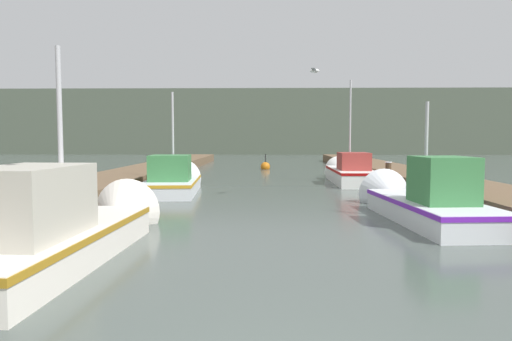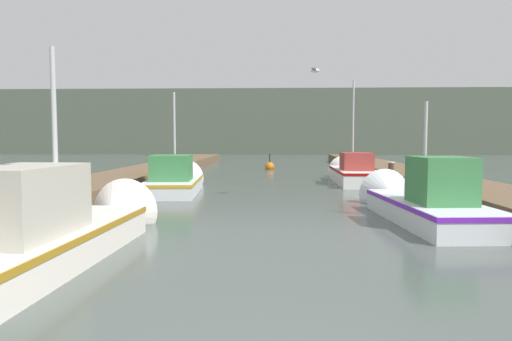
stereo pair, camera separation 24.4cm
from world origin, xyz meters
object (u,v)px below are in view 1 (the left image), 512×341
mooring_piling_0 (466,188)px  channel_buoy (265,167)px  fishing_boat_1 (419,200)px  fishing_boat_2 (175,180)px  mooring_piling_1 (388,174)px  fishing_boat_0 (68,226)px  seagull_lead (315,71)px  fishing_boat_3 (349,172)px

mooring_piling_0 → channel_buoy: (-5.11, 16.60, -0.51)m
channel_buoy → fishing_boat_1: bearing=-77.7°
fishing_boat_2 → mooring_piling_1: bearing=7.2°
fishing_boat_2 → fishing_boat_1: bearing=-41.6°
fishing_boat_2 → mooring_piling_0: fishing_boat_2 is taller
fishing_boat_0 → mooring_piling_1: fishing_boat_0 is taller
fishing_boat_1 → seagull_lead: 5.04m
fishing_boat_1 → fishing_boat_3: bearing=86.2°
mooring_piling_0 → fishing_boat_2: bearing=150.2°
fishing_boat_0 → fishing_boat_2: fishing_boat_2 is taller
fishing_boat_2 → seagull_lead: (4.78, -2.57, 3.55)m
mooring_piling_0 → seagull_lead: 5.38m
fishing_boat_2 → seagull_lead: bearing=-32.5°
fishing_boat_0 → seagull_lead: seagull_lead is taller
fishing_boat_0 → mooring_piling_0: 9.38m
seagull_lead → fishing_boat_2: bearing=-102.3°
mooring_piling_1 → channel_buoy: bearing=115.7°
fishing_boat_1 → fishing_boat_3: size_ratio=0.96×
fishing_boat_1 → fishing_boat_2: 8.85m
mooring_piling_1 → fishing_boat_0: bearing=-127.0°
fishing_boat_2 → channel_buoy: bearing=70.2°
fishing_boat_0 → fishing_boat_1: 7.91m
fishing_boat_3 → fishing_boat_1: bearing=-88.9°
fishing_boat_3 → fishing_boat_0: bearing=-117.6°
fishing_boat_2 → mooring_piling_1: size_ratio=5.27×
mooring_piling_1 → channel_buoy: 11.25m
fishing_boat_2 → seagull_lead: 6.48m
channel_buoy → seagull_lead: (1.48, -14.35, 3.78)m
fishing_boat_3 → mooring_piling_1: bearing=-58.9°
fishing_boat_0 → fishing_boat_1: (6.97, 3.73, -0.06)m
mooring_piling_1 → seagull_lead: 6.42m
fishing_boat_1 → channel_buoy: size_ratio=5.17×
fishing_boat_2 → fishing_boat_3: fishing_boat_3 is taller
mooring_piling_0 → channel_buoy: bearing=107.1°
fishing_boat_0 → mooring_piling_1: bearing=55.3°
channel_buoy → seagull_lead: size_ratio=1.94×
fishing_boat_3 → mooring_piling_1: 2.36m
mooring_piling_1 → seagull_lead: bearing=-128.8°
mooring_piling_0 → seagull_lead: seagull_lead is taller
fishing_boat_3 → seagull_lead: fishing_boat_3 is taller
fishing_boat_2 → fishing_boat_0: bearing=-93.8°
fishing_boat_1 → seagull_lead: size_ratio=10.01×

